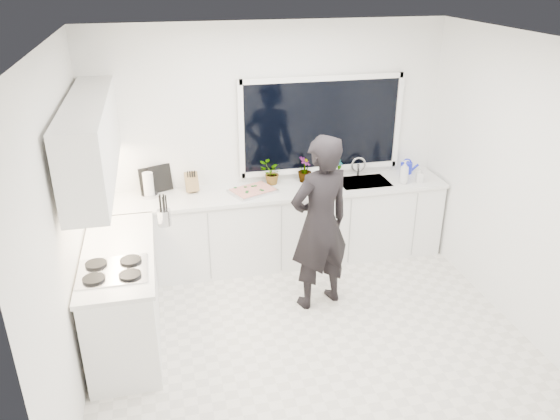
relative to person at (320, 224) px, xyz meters
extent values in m
cube|color=beige|center=(-0.24, -0.51, -0.92)|extent=(4.00, 3.50, 0.02)
cube|color=white|center=(-0.24, 1.25, 0.44)|extent=(4.00, 0.02, 2.70)
cube|color=white|center=(-2.25, -0.51, 0.44)|extent=(0.02, 3.50, 2.70)
cube|color=white|center=(1.77, -0.51, 0.44)|extent=(0.02, 3.50, 2.70)
cube|color=white|center=(-0.24, -0.51, 1.80)|extent=(4.00, 3.50, 0.02)
cube|color=black|center=(0.36, 1.21, 0.64)|extent=(1.80, 0.02, 1.00)
cube|color=white|center=(-0.24, 0.94, -0.47)|extent=(3.92, 0.58, 0.88)
cube|color=white|center=(-1.91, -0.16, -0.47)|extent=(0.58, 1.60, 0.88)
cube|color=silver|center=(-0.24, 0.93, -0.01)|extent=(3.94, 0.62, 0.04)
cube|color=silver|center=(-1.91, -0.16, -0.01)|extent=(0.62, 1.60, 0.04)
cube|color=white|center=(-2.03, 0.19, 0.94)|extent=(0.34, 2.10, 0.70)
cube|color=silver|center=(0.81, 0.94, -0.04)|extent=(0.58, 0.42, 0.14)
cylinder|color=silver|center=(0.81, 1.14, 0.12)|extent=(0.03, 0.03, 0.22)
cube|color=black|center=(-1.93, -0.51, 0.03)|extent=(0.56, 0.48, 0.03)
imported|color=black|center=(0.00, 0.00, 0.00)|extent=(0.76, 0.61, 1.81)
cube|color=silver|center=(-0.50, 0.91, 0.03)|extent=(0.57, 0.51, 0.03)
cube|color=red|center=(-0.50, 0.91, 0.05)|extent=(0.52, 0.45, 0.01)
cylinder|color=#1520CA|center=(1.41, 1.10, 0.08)|extent=(0.18, 0.18, 0.13)
cylinder|color=silver|center=(-1.62, 1.04, 0.14)|extent=(0.15, 0.15, 0.26)
cube|color=#9B7648|center=(-1.15, 1.08, 0.12)|extent=(0.15, 0.12, 0.22)
cylinder|color=silver|center=(-1.48, 0.29, 0.09)|extent=(0.17, 0.17, 0.16)
cube|color=black|center=(-1.61, 1.18, 0.15)|extent=(0.22, 0.07, 0.28)
cube|color=black|center=(-1.48, 1.18, 0.16)|extent=(0.24, 0.11, 0.30)
imported|color=#26662D|center=(-0.25, 1.10, 0.15)|extent=(0.29, 0.27, 0.27)
imported|color=#26662D|center=(0.14, 1.10, 0.16)|extent=(0.22, 0.22, 0.29)
imported|color=#26662D|center=(0.55, 1.10, 0.15)|extent=(0.17, 0.17, 0.27)
imported|color=#D8BF66|center=(1.24, 0.79, 0.15)|extent=(0.11, 0.11, 0.28)
imported|color=#D8BF66|center=(1.43, 0.79, 0.10)|extent=(0.09, 0.09, 0.17)
camera|label=1|loc=(-1.45, -4.60, 2.34)|focal=35.00mm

